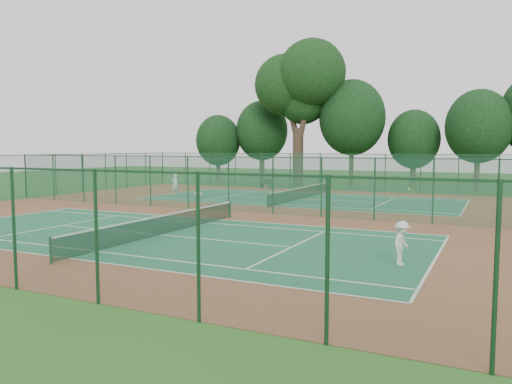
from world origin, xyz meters
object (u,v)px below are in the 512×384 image
trash_bin (266,184)px  big_tree (300,83)px  player_far (175,184)px  bench (267,183)px  player_near (402,243)px  kit_bag (198,193)px

trash_bin → big_tree: (1.82, 4.53, 10.32)m
player_far → bench: player_far is taller
big_tree → player_near: bearing=-63.4°
player_near → player_far: 28.82m
bench → big_tree: big_tree is taller
player_near → bench: (-17.72, 27.43, -0.27)m
kit_bag → big_tree: bearing=51.0°
player_far → trash_bin: bearing=179.0°
player_near → player_far: player_far is taller
player_near → trash_bin: bearing=42.3°
bench → trash_bin: bearing=139.9°
big_tree → bench: bearing=-109.3°
big_tree → trash_bin: bearing=-111.9°
player_near → big_tree: (-16.07, 32.14, 9.93)m
bench → big_tree: 11.35m
big_tree → kit_bag: bearing=-107.0°
player_far → big_tree: 18.06m
player_near → player_far: bearing=59.9°
kit_bag → player_near: bearing=-64.8°
bench → kit_bag: size_ratio=2.39×
trash_bin → big_tree: bearing=68.1°
trash_bin → bench: (0.18, -0.18, 0.12)m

